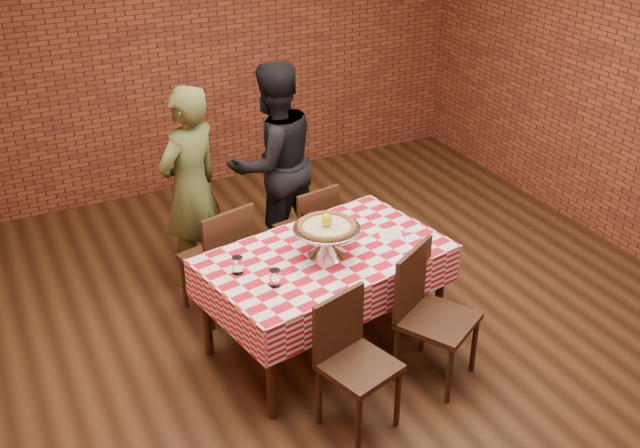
% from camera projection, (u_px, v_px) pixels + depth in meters
% --- Properties ---
extents(ground, '(6.00, 6.00, 0.00)m').
position_uv_depth(ground, '(349.00, 338.00, 5.42)').
color(ground, black).
rests_on(ground, ground).
extents(back_wall, '(5.50, 0.00, 5.50)m').
position_uv_depth(back_wall, '(202.00, 42.00, 7.09)').
color(back_wall, maroon).
rests_on(back_wall, ground).
extents(table, '(1.74, 1.23, 0.75)m').
position_uv_depth(table, '(325.00, 300.00, 5.19)').
color(table, '#361D0F').
rests_on(table, ground).
extents(tablecloth, '(1.78, 1.27, 0.27)m').
position_uv_depth(tablecloth, '(325.00, 270.00, 5.07)').
color(tablecloth, red).
rests_on(tablecloth, table).
extents(pizza_stand, '(0.56, 0.56, 0.20)m').
position_uv_depth(pizza_stand, '(327.00, 241.00, 4.94)').
color(pizza_stand, silver).
rests_on(pizza_stand, tablecloth).
extents(pizza, '(0.48, 0.48, 0.03)m').
position_uv_depth(pizza, '(327.00, 227.00, 4.89)').
color(pizza, beige).
rests_on(pizza, pizza_stand).
extents(lemon, '(0.09, 0.09, 0.09)m').
position_uv_depth(lemon, '(327.00, 220.00, 4.86)').
color(lemon, yellow).
rests_on(lemon, pizza).
extents(water_glass_left, '(0.08, 0.08, 0.11)m').
position_uv_depth(water_glass_left, '(275.00, 278.00, 4.63)').
color(water_glass_left, white).
rests_on(water_glass_left, tablecloth).
extents(water_glass_right, '(0.08, 0.08, 0.11)m').
position_uv_depth(water_glass_right, '(238.00, 265.00, 4.76)').
color(water_glass_right, white).
rests_on(water_glass_right, tablecloth).
extents(side_plate, '(0.19, 0.19, 0.01)m').
position_uv_depth(side_plate, '(390.00, 235.00, 5.21)').
color(side_plate, white).
rests_on(side_plate, tablecloth).
extents(sweetener_packet_a, '(0.06, 0.05, 0.00)m').
position_uv_depth(sweetener_packet_a, '(402.00, 239.00, 5.17)').
color(sweetener_packet_a, white).
rests_on(sweetener_packet_a, tablecloth).
extents(sweetener_packet_b, '(0.06, 0.05, 0.00)m').
position_uv_depth(sweetener_packet_b, '(407.00, 232.00, 5.26)').
color(sweetener_packet_b, white).
rests_on(sweetener_packet_b, tablecloth).
extents(condiment_caddy, '(0.11, 0.09, 0.15)m').
position_uv_depth(condiment_caddy, '(311.00, 222.00, 5.23)').
color(condiment_caddy, silver).
rests_on(condiment_caddy, tablecloth).
extents(chair_near_left, '(0.50, 0.50, 0.88)m').
position_uv_depth(chair_near_left, '(359.00, 368.00, 4.45)').
color(chair_near_left, '#361D0F').
rests_on(chair_near_left, ground).
extents(chair_near_right, '(0.61, 0.61, 0.93)m').
position_uv_depth(chair_near_right, '(438.00, 319.00, 4.84)').
color(chair_near_right, '#361D0F').
rests_on(chair_near_right, ground).
extents(chair_far_left, '(0.52, 0.52, 0.91)m').
position_uv_depth(chair_far_left, '(216.00, 258.00, 5.53)').
color(chair_far_left, '#361D0F').
rests_on(chair_far_left, ground).
extents(chair_far_right, '(0.44, 0.44, 0.86)m').
position_uv_depth(chair_far_right, '(306.00, 232.00, 5.94)').
color(chair_far_right, '#361D0F').
rests_on(chair_far_right, ground).
extents(diner_olive, '(0.71, 0.62, 1.64)m').
position_uv_depth(diner_olive, '(191.00, 188.00, 5.74)').
color(diner_olive, '#4B5328').
rests_on(diner_olive, ground).
extents(diner_black, '(0.92, 0.78, 1.69)m').
position_uv_depth(diner_black, '(273.00, 163.00, 6.11)').
color(diner_black, black).
rests_on(diner_black, ground).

